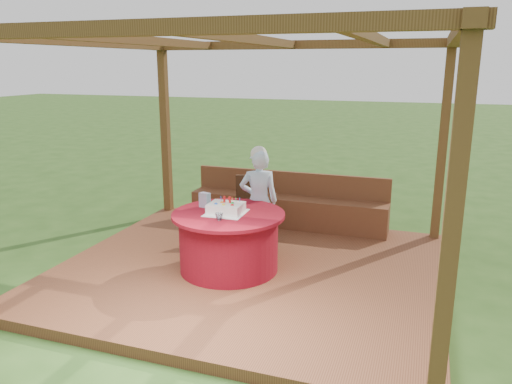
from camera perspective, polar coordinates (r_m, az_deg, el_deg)
ground at (r=6.19m, az=-0.77°, el=-9.55°), size 60.00×60.00×0.00m
deck at (r=6.17m, az=-0.77°, el=-9.04°), size 4.50×4.00×0.12m
pergola at (r=5.65m, az=-0.85°, el=13.33°), size 4.50×4.00×2.72m
bench at (r=7.60m, az=3.62°, el=-1.87°), size 3.00×0.42×0.80m
table at (r=5.95m, az=-3.13°, el=-5.61°), size 1.33×1.33×0.71m
chair at (r=7.01m, az=-0.61°, el=-1.37°), size 0.54×0.54×0.88m
elderly_woman at (r=6.43m, az=0.31°, el=-0.85°), size 0.58×0.48×1.40m
birthday_cake at (r=5.82m, az=-3.45°, el=-1.86°), size 0.46×0.46×0.19m
gift_bag at (r=6.07m, az=-5.88°, el=-0.92°), size 0.14×0.11×0.18m
drinking_glass at (r=5.57m, az=-4.24°, el=-2.83°), size 0.11×0.11×0.08m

